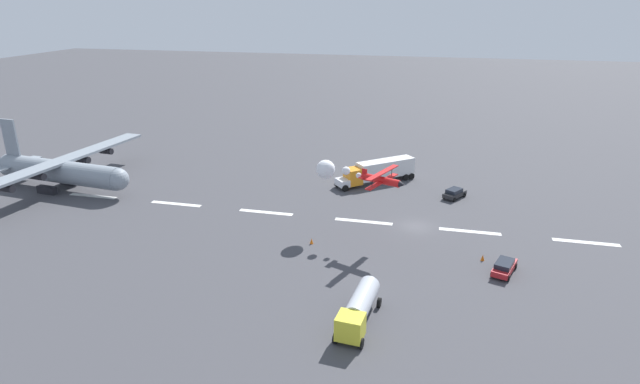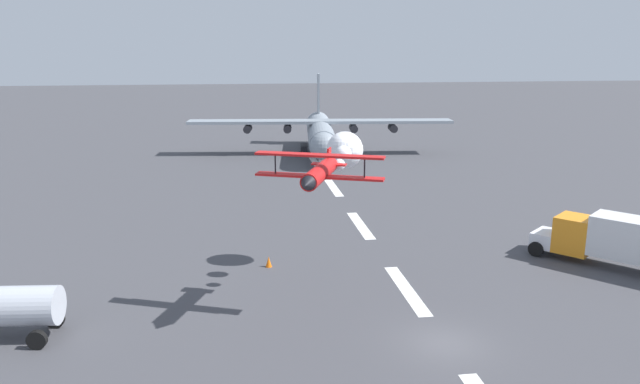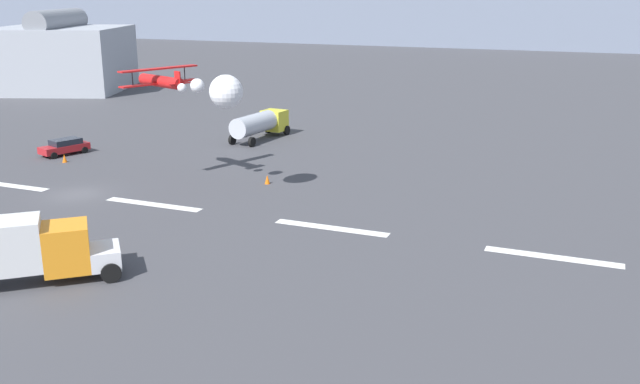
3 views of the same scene
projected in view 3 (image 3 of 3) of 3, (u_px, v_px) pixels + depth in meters
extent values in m
plane|color=#424247|center=(77.00, 194.00, 54.98)|extent=(440.00, 440.00, 0.00)
cube|color=white|center=(7.00, 185.00, 57.55)|extent=(8.00, 0.90, 0.01)
cube|color=white|center=(154.00, 204.00, 52.40)|extent=(8.00, 0.90, 0.01)
cube|color=white|center=(331.00, 228.00, 47.26)|extent=(8.00, 0.90, 0.01)
cube|color=white|center=(553.00, 257.00, 42.11)|extent=(8.00, 0.90, 0.01)
cube|color=slate|center=(468.00, 10.00, 193.57)|extent=(396.00, 16.00, 19.62)
cylinder|color=red|center=(161.00, 81.00, 56.38)|extent=(5.06, 2.71, 0.92)
cube|color=red|center=(160.00, 83.00, 56.56)|extent=(3.27, 6.84, 0.12)
cube|color=red|center=(159.00, 69.00, 56.24)|extent=(3.27, 6.84, 0.12)
cylinder|color=black|center=(132.00, 79.00, 54.68)|extent=(0.08, 0.08, 1.16)
cylinder|color=black|center=(185.00, 73.00, 58.12)|extent=(0.08, 0.08, 1.16)
cube|color=red|center=(178.00, 78.00, 54.75)|extent=(0.69, 0.35, 1.10)
cube|color=red|center=(178.00, 83.00, 54.86)|extent=(1.29, 2.08, 0.08)
cone|color=black|center=(141.00, 78.00, 58.29)|extent=(0.94, 0.98, 0.78)
sphere|color=white|center=(182.00, 88.00, 53.95)|extent=(0.70, 0.70, 0.70)
sphere|color=white|center=(197.00, 86.00, 52.76)|extent=(1.06, 1.06, 1.06)
sphere|color=white|center=(224.00, 88.00, 51.45)|extent=(1.81, 1.81, 1.81)
sphere|color=white|center=(226.00, 92.00, 51.25)|extent=(2.47, 2.47, 2.47)
cube|color=silver|center=(105.00, 256.00, 39.30)|extent=(2.84, 2.94, 1.10)
cube|color=orange|center=(66.00, 247.00, 38.48)|extent=(3.45, 3.46, 2.60)
cylinder|color=black|center=(109.00, 257.00, 40.65)|extent=(1.06, 0.98, 1.10)
cylinder|color=black|center=(111.00, 273.00, 38.37)|extent=(1.06, 0.98, 1.10)
cube|color=yellow|center=(274.00, 120.00, 77.03)|extent=(2.61, 2.43, 2.20)
cylinder|color=#B7BCC6|center=(254.00, 124.00, 73.45)|extent=(2.69, 6.25, 2.10)
cylinder|color=black|center=(268.00, 128.00, 78.39)|extent=(0.42, 1.03, 1.00)
cylinder|color=black|center=(232.00, 140.00, 72.46)|extent=(0.42, 1.03, 1.00)
cylinder|color=black|center=(287.00, 130.00, 77.31)|extent=(0.42, 1.03, 1.00)
cylinder|color=black|center=(252.00, 142.00, 71.39)|extent=(0.42, 1.03, 1.00)
cube|color=#B21E23|center=(64.00, 148.00, 67.98)|extent=(3.21, 4.92, 0.65)
cube|color=#1E232D|center=(66.00, 142.00, 67.96)|extent=(2.47, 3.14, 0.55)
cylinder|color=black|center=(54.00, 156.00, 66.34)|extent=(0.42, 0.68, 0.64)
cylinder|color=black|center=(85.00, 150.00, 68.66)|extent=(0.42, 0.68, 0.64)
cylinder|color=black|center=(44.00, 153.00, 67.49)|extent=(0.42, 0.68, 0.64)
cylinder|color=black|center=(75.00, 147.00, 69.80)|extent=(0.42, 0.68, 0.64)
cube|color=#9EA3AD|center=(61.00, 59.00, 110.39)|extent=(24.10, 23.46, 9.73)
cylinder|color=gray|center=(57.00, 21.00, 108.78)|extent=(9.30, 17.25, 3.60)
cone|color=orange|center=(65.00, 158.00, 65.06)|extent=(0.44, 0.44, 0.75)
cone|color=orange|center=(267.00, 179.00, 57.86)|extent=(0.44, 0.44, 0.75)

